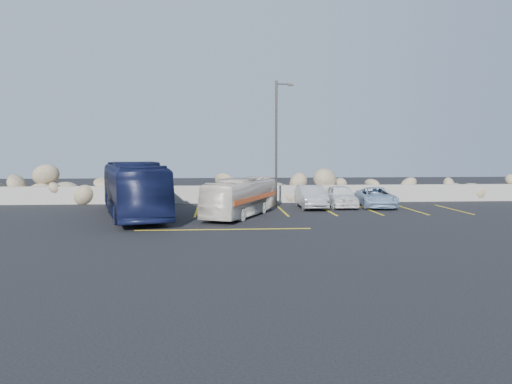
{
  "coord_description": "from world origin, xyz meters",
  "views": [
    {
      "loc": [
        -1.27,
        -22.27,
        3.53
      ],
      "look_at": [
        0.77,
        4.0,
        1.39
      ],
      "focal_mm": 35.0,
      "sensor_mm": 36.0,
      "label": 1
    }
  ],
  "objects": [
    {
      "name": "seawall",
      "position": [
        0.0,
        12.0,
        0.6
      ],
      "size": [
        60.0,
        0.4,
        1.2
      ],
      "primitive_type": "cube",
      "color": "gray",
      "rests_on": "ground"
    },
    {
      "name": "tour_coach",
      "position": [
        -5.8,
        5.08,
        1.49
      ],
      "size": [
        5.25,
        11.01,
        2.99
      ],
      "primitive_type": "imported",
      "rotation": [
        0.0,
        0.0,
        0.27
      ],
      "color": "#101535",
      "rests_on": "ground"
    },
    {
      "name": "lamppost",
      "position": [
        2.56,
        9.5,
        4.3
      ],
      "size": [
        1.14,
        0.18,
        8.0
      ],
      "color": "#322E2C",
      "rests_on": "ground"
    },
    {
      "name": "ground",
      "position": [
        0.0,
        0.0,
        0.0
      ],
      "size": [
        90.0,
        90.0,
        0.0
      ],
      "primitive_type": "plane",
      "color": "black",
      "rests_on": "ground"
    },
    {
      "name": "car_d",
      "position": [
        8.81,
        8.62,
        0.63
      ],
      "size": [
        2.55,
        4.71,
        1.26
      ],
      "primitive_type": "imported",
      "rotation": [
        0.0,
        0.0,
        -0.1
      ],
      "color": "#90ACCC",
      "rests_on": "ground"
    },
    {
      "name": "car_a",
      "position": [
        6.54,
        8.79,
        0.71
      ],
      "size": [
        1.77,
        4.18,
        1.41
      ],
      "primitive_type": "imported",
      "rotation": [
        0.0,
        0.0,
        -0.03
      ],
      "color": "white",
      "rests_on": "ground"
    },
    {
      "name": "vintage_bus",
      "position": [
        0.05,
        4.88,
        1.04
      ],
      "size": [
        4.58,
        7.53,
        2.08
      ],
      "primitive_type": "imported",
      "rotation": [
        0.0,
        0.0,
        -0.41
      ],
      "color": "silver",
      "rests_on": "ground"
    },
    {
      "name": "car_b",
      "position": [
        4.56,
        8.4,
        0.71
      ],
      "size": [
        1.5,
        4.28,
        1.41
      ],
      "primitive_type": "imported",
      "rotation": [
        0.0,
        0.0,
        0.0
      ],
      "color": "#9FA0A4",
      "rests_on": "ground"
    },
    {
      "name": "riprap_pile",
      "position": [
        0.0,
        13.2,
        1.3
      ],
      "size": [
        54.0,
        2.8,
        2.6
      ],
      "primitive_type": null,
      "color": "#8D785C",
      "rests_on": "ground"
    },
    {
      "name": "parking_lines",
      "position": [
        4.64,
        5.57,
        0.01
      ],
      "size": [
        18.16,
        9.36,
        0.01
      ],
      "color": "gold",
      "rests_on": "ground"
    }
  ]
}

